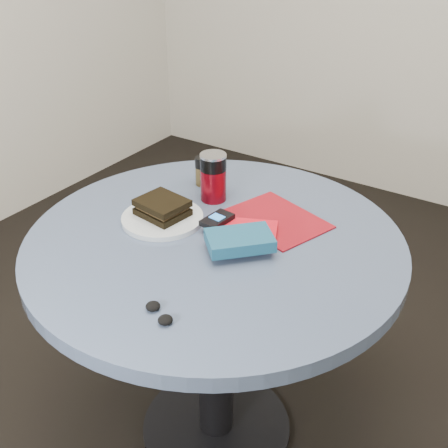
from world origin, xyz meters
The scene contains 11 objects.
ground centered at (0.00, 0.00, 0.00)m, with size 4.00×4.00×0.00m, color black.
table centered at (0.00, 0.00, 0.59)m, with size 1.00×1.00×0.75m.
plate centered at (-0.17, -0.01, 0.76)m, with size 0.23×0.23×0.01m, color silver.
sandwich centered at (-0.17, 0.00, 0.79)m, with size 0.14×0.13×0.05m.
soda_can centered at (-0.12, 0.18, 0.82)m, with size 0.09×0.09×0.14m.
pepper_grinder centered at (-0.21, 0.24, 0.80)m, with size 0.05×0.05×0.09m.
magazine centered at (0.09, 0.17, 0.75)m, with size 0.26×0.20×0.00m, color maroon.
red_book centered at (0.06, 0.05, 0.76)m, with size 0.18×0.12×0.01m, color red.
novel centered at (0.09, -0.02, 0.79)m, with size 0.16×0.11×0.03m, color navy.
mp3_player centered at (-0.02, 0.04, 0.78)m, with size 0.06×0.10×0.02m.
headphones centered at (0.08, -0.33, 0.76)m, with size 0.09×0.06×0.02m.
Camera 1 is at (0.71, -1.03, 1.53)m, focal length 45.00 mm.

